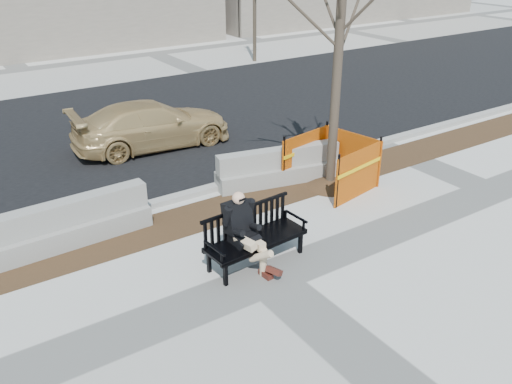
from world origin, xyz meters
TOP-DOWN VIEW (x-y plane):
  - ground at (0.00, 0.00)m, footprint 120.00×120.00m
  - mulch_strip at (0.00, 2.60)m, footprint 40.00×1.20m
  - asphalt_street at (0.00, 8.80)m, footprint 60.00×10.40m
  - curb at (0.00, 3.55)m, footprint 60.00×0.25m
  - bench at (0.11, 0.52)m, footprint 1.95×0.82m
  - seated_man at (-0.15, 0.56)m, footprint 0.66×1.03m
  - tree_fence at (3.30, 2.23)m, footprint 2.86×2.86m
  - sedan at (0.99, 6.90)m, footprint 4.39×2.01m
  - jersey_barrier_left at (-2.45, 3.01)m, footprint 3.13×0.74m
  - jersey_barrier_right at (2.45, 3.08)m, footprint 3.03×1.20m
  - far_tree_right at (9.34, 14.48)m, footprint 1.89×1.89m

SIDE VIEW (x-z plane):
  - ground at x=0.00m, z-range 0.00..0.00m
  - bench at x=0.11m, z-range -0.51..0.51m
  - seated_man at x=-0.15m, z-range -0.69..0.69m
  - tree_fence at x=3.30m, z-range -3.05..3.05m
  - sedan at x=0.99m, z-range -0.62..0.62m
  - jersey_barrier_left at x=-2.45m, z-range -0.45..0.45m
  - jersey_barrier_right at x=2.45m, z-range -0.43..0.43m
  - far_tree_right at x=9.34m, z-range -2.39..2.39m
  - asphalt_street at x=0.00m, z-range 0.00..0.01m
  - mulch_strip at x=0.00m, z-range -0.01..0.01m
  - curb at x=0.00m, z-range 0.00..0.12m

